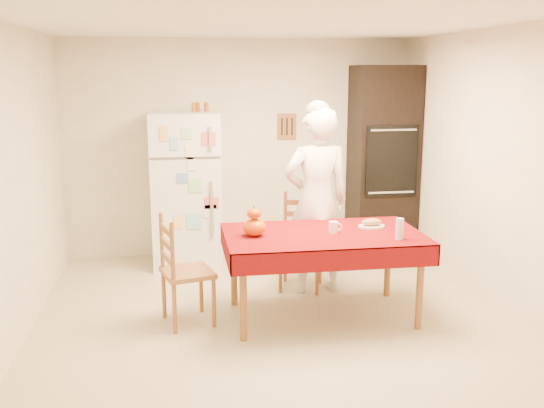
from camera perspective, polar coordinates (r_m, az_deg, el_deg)
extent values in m
plane|color=tan|center=(5.28, -0.23, -11.35)|extent=(4.50, 4.50, 0.00)
cube|color=beige|center=(7.12, -3.00, 5.25)|extent=(4.00, 0.02, 2.50)
cube|color=beige|center=(2.77, 6.89, -5.94)|extent=(4.00, 0.02, 2.50)
cube|color=beige|center=(5.02, -23.43, 1.33)|extent=(0.02, 4.50, 2.50)
cube|color=beige|center=(5.58, 20.55, 2.55)|extent=(0.02, 4.50, 2.50)
cube|color=white|center=(4.85, -0.25, 16.81)|extent=(4.00, 4.50, 0.02)
cube|color=brown|center=(7.16, 1.40, 7.31)|extent=(0.22, 0.02, 0.30)
cube|color=white|center=(6.78, -8.11, 1.37)|extent=(0.75, 0.70, 1.70)
cube|color=silver|center=(6.34, -5.82, 6.16)|extent=(0.03, 0.03, 0.25)
cube|color=silver|center=(6.46, -5.68, -0.47)|extent=(0.03, 0.03, 0.60)
cube|color=black|center=(7.19, 10.35, 3.93)|extent=(0.70, 0.60, 2.20)
cube|color=black|center=(6.89, 11.21, 3.97)|extent=(0.59, 0.02, 0.80)
cylinder|color=brown|center=(4.88, -2.73, -8.89)|extent=(0.06, 0.06, 0.71)
cylinder|color=brown|center=(5.61, -3.61, -6.05)|extent=(0.06, 0.06, 0.71)
cylinder|color=brown|center=(5.24, 13.74, -7.74)|extent=(0.06, 0.06, 0.71)
cylinder|color=brown|center=(5.92, 10.85, -5.25)|extent=(0.06, 0.06, 0.71)
cube|color=brown|center=(5.25, 4.82, -3.07)|extent=(1.60, 0.90, 0.04)
cube|color=#50040C|center=(5.24, 4.83, -2.80)|extent=(1.70, 1.00, 0.01)
cylinder|color=brown|center=(5.94, 0.80, -6.41)|extent=(0.04, 0.04, 0.43)
cylinder|color=brown|center=(6.26, 1.24, -5.43)|extent=(0.04, 0.04, 0.43)
cylinder|color=brown|center=(5.90, 4.29, -6.56)|extent=(0.04, 0.04, 0.43)
cylinder|color=brown|center=(6.22, 4.54, -5.57)|extent=(0.04, 0.04, 0.43)
cube|color=brown|center=(6.01, 2.74, -3.85)|extent=(0.52, 0.51, 0.04)
cube|color=brown|center=(6.11, 2.93, -1.16)|extent=(0.35, 0.14, 0.50)
cylinder|color=brown|center=(5.20, -5.49, -9.24)|extent=(0.04, 0.04, 0.43)
cylinder|color=brown|center=(5.11, -9.16, -9.73)|extent=(0.04, 0.04, 0.43)
cylinder|color=brown|center=(5.52, -6.68, -7.97)|extent=(0.04, 0.04, 0.43)
cylinder|color=brown|center=(5.44, -10.14, -8.40)|extent=(0.04, 0.04, 0.43)
cube|color=brown|center=(5.23, -7.94, -6.41)|extent=(0.49, 0.51, 0.04)
cube|color=brown|center=(5.12, -9.86, -3.97)|extent=(0.12, 0.36, 0.50)
imported|color=white|center=(5.84, 4.21, 0.26)|extent=(0.69, 0.49, 1.81)
cylinder|color=white|center=(5.24, 5.79, -2.20)|extent=(0.08, 0.08, 0.10)
ellipsoid|color=#DC3B05|center=(5.12, -1.68, -2.21)|extent=(0.20, 0.20, 0.15)
ellipsoid|color=#D14F04|center=(5.09, -1.69, -0.90)|extent=(0.12, 0.12, 0.09)
cylinder|color=silver|center=(5.13, 11.92, -2.29)|extent=(0.07, 0.07, 0.18)
cylinder|color=white|center=(5.48, 9.35, -2.10)|extent=(0.24, 0.24, 0.02)
ellipsoid|color=#A78052|center=(5.47, 9.36, -1.69)|extent=(0.18, 0.10, 0.06)
cylinder|color=#98581B|center=(6.73, -7.37, 9.04)|extent=(0.05, 0.05, 0.10)
cylinder|color=brown|center=(6.73, -7.02, 9.05)|extent=(0.05, 0.05, 0.10)
cylinder|color=brown|center=(6.73, -6.21, 9.07)|extent=(0.05, 0.05, 0.10)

